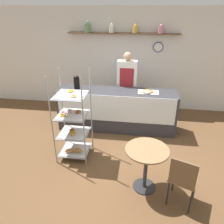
# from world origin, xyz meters

# --- Properties ---
(ground_plane) EXTENTS (14.00, 14.00, 0.00)m
(ground_plane) POSITION_xyz_m (0.00, 0.00, 0.00)
(ground_plane) COLOR brown
(back_wall) EXTENTS (10.00, 0.30, 2.70)m
(back_wall) POSITION_xyz_m (0.00, 2.59, 1.36)
(back_wall) COLOR white
(back_wall) RESTS_ON ground_plane
(display_counter) EXTENTS (2.71, 0.63, 0.96)m
(display_counter) POSITION_xyz_m (0.00, 1.23, 0.48)
(display_counter) COLOR #333338
(display_counter) RESTS_ON ground_plane
(pastry_rack) EXTENTS (0.59, 0.59, 1.69)m
(pastry_rack) POSITION_xyz_m (-0.68, 0.03, 0.70)
(pastry_rack) COLOR gray
(pastry_rack) RESTS_ON ground_plane
(person_worker) EXTENTS (0.47, 0.23, 1.74)m
(person_worker) POSITION_xyz_m (0.19, 1.70, 0.95)
(person_worker) COLOR #282833
(person_worker) RESTS_ON ground_plane
(cafe_table) EXTENTS (0.67, 0.67, 0.76)m
(cafe_table) POSITION_xyz_m (0.69, -0.64, 0.57)
(cafe_table) COLOR #262628
(cafe_table) RESTS_ON ground_plane
(cafe_chair) EXTENTS (0.49, 0.49, 0.87)m
(cafe_chair) POSITION_xyz_m (1.20, -0.93, 0.53)
(cafe_chair) COLOR black
(cafe_chair) RESTS_ON ground_plane
(coffee_carafe) EXTENTS (0.13, 0.13, 0.32)m
(coffee_carafe) POSITION_xyz_m (-0.93, 1.22, 1.11)
(coffee_carafe) COLOR black
(coffee_carafe) RESTS_ON display_counter
(donut_tray_counter) EXTENTS (0.46, 0.28, 0.05)m
(donut_tray_counter) POSITION_xyz_m (0.68, 1.22, 0.98)
(donut_tray_counter) COLOR silver
(donut_tray_counter) RESTS_ON display_counter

